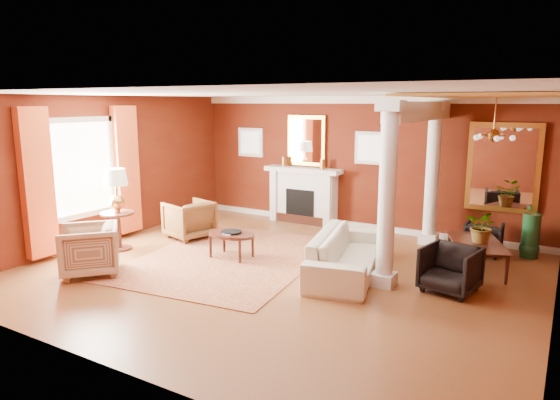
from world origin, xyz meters
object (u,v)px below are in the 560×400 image
Objects in this scene: armchair_leopard at (189,218)px; dining_table at (478,248)px; sofa at (347,247)px; coffee_table at (231,235)px; armchair_stripe at (89,248)px; side_table at (116,195)px.

dining_table is at bearing 115.63° from armchair_leopard.
coffee_table is at bearing 84.12° from sofa.
armchair_stripe is 6.40m from dining_table.
armchair_stripe is at bearing 17.94° from armchair_leopard.
side_table reaches higher than coffee_table.
sofa reaches higher than armchair_stripe.
coffee_table is 2.36m from side_table.
sofa is 2.14m from coffee_table.
coffee_table is at bearing 16.67° from side_table.
coffee_table is at bearing 94.07° from armchair_stripe.
armchair_leopard is 0.55× the size of side_table.
sofa is 2.60× the size of coffee_table.
coffee_table is at bearing 89.41° from dining_table.
dining_table is at bearing 19.68° from side_table.
armchair_leopard is 0.95× the size of armchair_stripe.
armchair_leopard is 1.68m from coffee_table.
side_table is at bearing 161.83° from armchair_stripe.
side_table reaches higher than armchair_leopard.
sofa is at bearing 72.91° from armchair_stripe.
dining_table is (5.48, 0.88, -0.04)m from armchair_leopard.
dining_table is (3.93, 1.53, -0.03)m from coffee_table.
armchair_stripe is 0.65× the size of dining_table.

